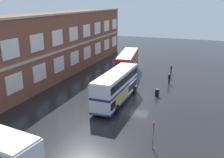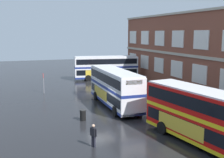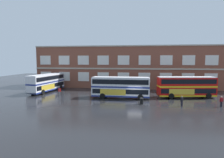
# 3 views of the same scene
# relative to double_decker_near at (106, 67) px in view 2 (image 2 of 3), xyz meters

# --- Properties ---
(ground_plane) EXTENTS (120.00, 120.00, 0.00)m
(ground_plane) POSITION_rel_double_decker_near_xyz_m (20.38, -5.24, -2.15)
(ground_plane) COLOR black
(double_decker_near) EXTENTS (4.05, 11.25, 4.07)m
(double_decker_near) POSITION_rel_double_decker_near_xyz_m (0.00, 0.00, 0.00)
(double_decker_near) COLOR silver
(double_decker_near) RESTS_ON ground
(double_decker_middle) EXTENTS (11.03, 2.98, 4.07)m
(double_decker_middle) POSITION_rel_double_decker_near_xyz_m (17.57, -4.78, 0.00)
(double_decker_middle) COLOR silver
(double_decker_middle) RESTS_ON ground
(double_decker_far) EXTENTS (11.26, 4.22, 4.07)m
(double_decker_far) POSITION_rel_double_decker_near_xyz_m (30.28, -2.42, 0.00)
(double_decker_far) COLOR red
(double_decker_far) RESTS_ON ground
(waiting_passenger) EXTENTS (0.59, 0.44, 1.70)m
(waiting_passenger) POSITION_rel_double_decker_near_xyz_m (27.85, -10.15, -1.22)
(waiting_passenger) COLOR black
(waiting_passenger) RESTS_ON ground
(bus_stand_flag) EXTENTS (0.44, 0.10, 2.70)m
(bus_stand_flag) POSITION_rel_double_decker_near_xyz_m (8.16, -11.60, -0.51)
(bus_stand_flag) COLOR slate
(bus_stand_flag) RESTS_ON ground
(station_litter_bin) EXTENTS (0.60, 0.60, 1.03)m
(station_litter_bin) POSITION_rel_double_decker_near_xyz_m (21.58, -9.41, -1.63)
(station_litter_bin) COLOR black
(station_litter_bin) RESTS_ON ground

